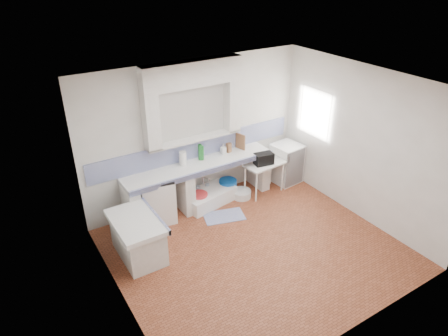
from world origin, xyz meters
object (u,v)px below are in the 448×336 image
side_table (264,178)px  sink (209,197)px  fridge (286,163)px  stove (157,200)px

side_table → sink: bearing=163.1°
fridge → side_table: bearing=-174.5°
sink → side_table: 1.22m
sink → fridge: fridge is taller
stove → fridge: 2.95m
sink → fridge: size_ratio=1.23×
side_table → fridge: 0.71m
stove → side_table: bearing=2.9°
side_table → fridge: bearing=5.8°
side_table → fridge: fridge is taller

